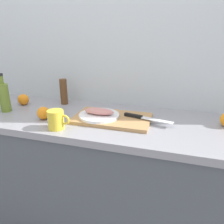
{
  "coord_description": "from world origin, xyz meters",
  "views": [
    {
      "loc": [
        0.53,
        -1.12,
        1.37
      ],
      "look_at": [
        0.2,
        -0.01,
        0.95
      ],
      "focal_mm": 33.68,
      "sensor_mm": 36.0,
      "label": 1
    }
  ],
  "objects_px": {
    "white_plate": "(99,115)",
    "coffee_mug_0": "(56,120)",
    "orange_0": "(43,113)",
    "pepper_mill": "(64,92)",
    "fish_fillet": "(99,111)",
    "cutting_board": "(112,118)",
    "olive_oil_bottle": "(4,97)",
    "chef_knife": "(142,117)"
  },
  "relations": [
    {
      "from": "white_plate",
      "to": "chef_knife",
      "type": "xyz_separation_m",
      "value": [
        0.25,
        0.04,
        0.0
      ]
    },
    {
      "from": "chef_knife",
      "to": "pepper_mill",
      "type": "distance_m",
      "value": 0.63
    },
    {
      "from": "cutting_board",
      "to": "coffee_mug_0",
      "type": "distance_m",
      "value": 0.32
    },
    {
      "from": "white_plate",
      "to": "chef_knife",
      "type": "bearing_deg",
      "value": 8.05
    },
    {
      "from": "white_plate",
      "to": "coffee_mug_0",
      "type": "height_order",
      "value": "coffee_mug_0"
    },
    {
      "from": "white_plate",
      "to": "pepper_mill",
      "type": "bearing_deg",
      "value": 147.75
    },
    {
      "from": "pepper_mill",
      "to": "white_plate",
      "type": "bearing_deg",
      "value": -32.25
    },
    {
      "from": "coffee_mug_0",
      "to": "olive_oil_bottle",
      "type": "bearing_deg",
      "value": 161.82
    },
    {
      "from": "olive_oil_bottle",
      "to": "pepper_mill",
      "type": "xyz_separation_m",
      "value": [
        0.29,
        0.26,
        -0.01
      ]
    },
    {
      "from": "fish_fillet",
      "to": "pepper_mill",
      "type": "bearing_deg",
      "value": 147.75
    },
    {
      "from": "white_plate",
      "to": "orange_0",
      "type": "xyz_separation_m",
      "value": [
        -0.32,
        -0.09,
        0.01
      ]
    },
    {
      "from": "chef_knife",
      "to": "olive_oil_bottle",
      "type": "bearing_deg",
      "value": -162.48
    },
    {
      "from": "olive_oil_bottle",
      "to": "fish_fillet",
      "type": "bearing_deg",
      "value": 3.01
    },
    {
      "from": "coffee_mug_0",
      "to": "pepper_mill",
      "type": "distance_m",
      "value": 0.45
    },
    {
      "from": "white_plate",
      "to": "fish_fillet",
      "type": "xyz_separation_m",
      "value": [
        0.0,
        -0.0,
        0.03
      ]
    },
    {
      "from": "cutting_board",
      "to": "fish_fillet",
      "type": "relative_size",
      "value": 2.51
    },
    {
      "from": "white_plate",
      "to": "pepper_mill",
      "type": "height_order",
      "value": "pepper_mill"
    },
    {
      "from": "fish_fillet",
      "to": "chef_knife",
      "type": "height_order",
      "value": "fish_fillet"
    },
    {
      "from": "cutting_board",
      "to": "olive_oil_bottle",
      "type": "height_order",
      "value": "olive_oil_bottle"
    },
    {
      "from": "cutting_board",
      "to": "coffee_mug_0",
      "type": "xyz_separation_m",
      "value": [
        -0.25,
        -0.2,
        0.04
      ]
    },
    {
      "from": "cutting_board",
      "to": "chef_knife",
      "type": "xyz_separation_m",
      "value": [
        0.17,
        0.02,
        0.02
      ]
    },
    {
      "from": "cutting_board",
      "to": "orange_0",
      "type": "relative_size",
      "value": 5.93
    },
    {
      "from": "fish_fillet",
      "to": "coffee_mug_0",
      "type": "relative_size",
      "value": 1.42
    },
    {
      "from": "white_plate",
      "to": "fish_fillet",
      "type": "distance_m",
      "value": 0.03
    },
    {
      "from": "fish_fillet",
      "to": "white_plate",
      "type": "bearing_deg",
      "value": 90.0
    },
    {
      "from": "cutting_board",
      "to": "fish_fillet",
      "type": "height_order",
      "value": "fish_fillet"
    },
    {
      "from": "white_plate",
      "to": "coffee_mug_0",
      "type": "distance_m",
      "value": 0.26
    },
    {
      "from": "cutting_board",
      "to": "olive_oil_bottle",
      "type": "distance_m",
      "value": 0.72
    },
    {
      "from": "chef_knife",
      "to": "pepper_mill",
      "type": "relative_size",
      "value": 1.57
    },
    {
      "from": "cutting_board",
      "to": "orange_0",
      "type": "height_order",
      "value": "orange_0"
    },
    {
      "from": "white_plate",
      "to": "coffee_mug_0",
      "type": "bearing_deg",
      "value": -132.73
    },
    {
      "from": "fish_fillet",
      "to": "olive_oil_bottle",
      "type": "bearing_deg",
      "value": -176.99
    },
    {
      "from": "orange_0",
      "to": "coffee_mug_0",
      "type": "bearing_deg",
      "value": -34.39
    },
    {
      "from": "pepper_mill",
      "to": "cutting_board",
      "type": "bearing_deg",
      "value": -25.66
    },
    {
      "from": "white_plate",
      "to": "cutting_board",
      "type": "bearing_deg",
      "value": 12.85
    },
    {
      "from": "fish_fillet",
      "to": "pepper_mill",
      "type": "relative_size",
      "value": 0.98
    },
    {
      "from": "fish_fillet",
      "to": "orange_0",
      "type": "xyz_separation_m",
      "value": [
        -0.32,
        -0.09,
        -0.01
      ]
    },
    {
      "from": "fish_fillet",
      "to": "orange_0",
      "type": "height_order",
      "value": "orange_0"
    },
    {
      "from": "olive_oil_bottle",
      "to": "coffee_mug_0",
      "type": "relative_size",
      "value": 1.99
    },
    {
      "from": "orange_0",
      "to": "pepper_mill",
      "type": "distance_m",
      "value": 0.31
    },
    {
      "from": "cutting_board",
      "to": "fish_fillet",
      "type": "xyz_separation_m",
      "value": [
        -0.07,
        -0.02,
        0.04
      ]
    },
    {
      "from": "white_plate",
      "to": "pepper_mill",
      "type": "distance_m",
      "value": 0.42
    }
  ]
}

